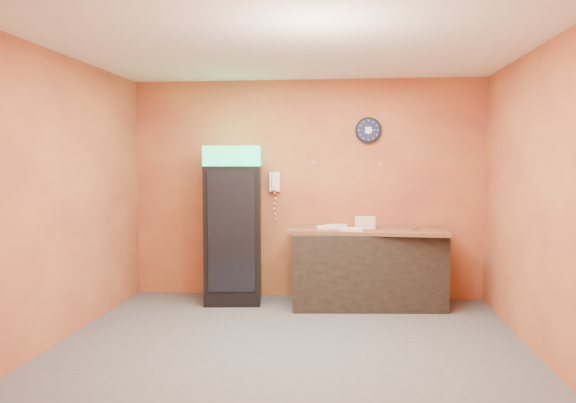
# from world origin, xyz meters

# --- Properties ---
(floor) EXTENTS (4.50, 4.50, 0.00)m
(floor) POSITION_xyz_m (0.00, 0.00, 0.00)
(floor) COLOR #47474C
(floor) RESTS_ON ground
(back_wall) EXTENTS (4.50, 0.02, 2.80)m
(back_wall) POSITION_xyz_m (0.00, 2.00, 1.40)
(back_wall) COLOR #C67737
(back_wall) RESTS_ON floor
(left_wall) EXTENTS (0.02, 4.00, 2.80)m
(left_wall) POSITION_xyz_m (-2.25, 0.00, 1.40)
(left_wall) COLOR #C67737
(left_wall) RESTS_ON floor
(right_wall) EXTENTS (0.02, 4.00, 2.80)m
(right_wall) POSITION_xyz_m (2.25, 0.00, 1.40)
(right_wall) COLOR #C67737
(right_wall) RESTS_ON floor
(ceiling) EXTENTS (4.50, 4.00, 0.02)m
(ceiling) POSITION_xyz_m (0.00, 0.00, 2.80)
(ceiling) COLOR white
(ceiling) RESTS_ON back_wall
(beverage_cooler) EXTENTS (0.76, 0.77, 1.94)m
(beverage_cooler) POSITION_xyz_m (-0.89, 1.61, 0.95)
(beverage_cooler) COLOR black
(beverage_cooler) RESTS_ON floor
(prep_counter) EXTENTS (1.88, 0.97, 0.90)m
(prep_counter) POSITION_xyz_m (0.77, 1.60, 0.45)
(prep_counter) COLOR black
(prep_counter) RESTS_ON floor
(wall_clock) EXTENTS (0.33, 0.06, 0.33)m
(wall_clock) POSITION_xyz_m (0.79, 1.97, 2.15)
(wall_clock) COLOR black
(wall_clock) RESTS_ON back_wall
(wall_phone) EXTENTS (0.13, 0.11, 0.25)m
(wall_phone) POSITION_xyz_m (-0.40, 1.95, 1.49)
(wall_phone) COLOR white
(wall_phone) RESTS_ON back_wall
(butcher_paper) EXTENTS (1.95, 0.94, 0.04)m
(butcher_paper) POSITION_xyz_m (0.77, 1.60, 0.92)
(butcher_paper) COLOR brown
(butcher_paper) RESTS_ON prep_counter
(sub_roll_stack) EXTENTS (0.25, 0.12, 0.15)m
(sub_roll_stack) POSITION_xyz_m (0.74, 1.55, 1.02)
(sub_roll_stack) COLOR beige
(sub_roll_stack) RESTS_ON butcher_paper
(wrapped_sandwich_left) EXTENTS (0.29, 0.14, 0.04)m
(wrapped_sandwich_left) POSITION_xyz_m (0.31, 1.50, 0.96)
(wrapped_sandwich_left) COLOR silver
(wrapped_sandwich_left) RESTS_ON butcher_paper
(wrapped_sandwich_mid) EXTENTS (0.29, 0.16, 0.04)m
(wrapped_sandwich_mid) POSITION_xyz_m (0.59, 1.33, 0.96)
(wrapped_sandwich_mid) COLOR silver
(wrapped_sandwich_mid) RESTS_ON butcher_paper
(wrapped_sandwich_right) EXTENTS (0.29, 0.18, 0.04)m
(wrapped_sandwich_right) POSITION_xyz_m (0.39, 1.66, 0.96)
(wrapped_sandwich_right) COLOR silver
(wrapped_sandwich_right) RESTS_ON butcher_paper
(kitchen_tool) EXTENTS (0.07, 0.07, 0.07)m
(kitchen_tool) POSITION_xyz_m (0.79, 1.63, 0.98)
(kitchen_tool) COLOR silver
(kitchen_tool) RESTS_ON butcher_paper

